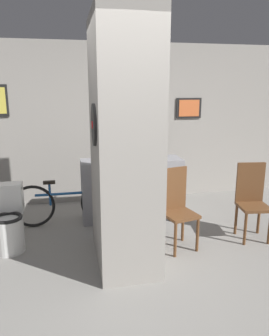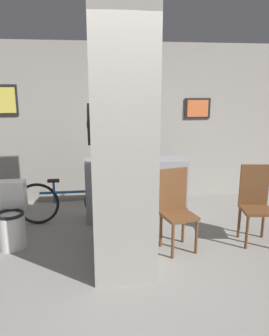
{
  "view_description": "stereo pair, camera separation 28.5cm",
  "coord_description": "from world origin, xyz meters",
  "px_view_note": "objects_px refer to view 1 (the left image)",
  "views": [
    {
      "loc": [
        -0.55,
        -2.79,
        1.9
      ],
      "look_at": [
        0.22,
        0.96,
        0.95
      ],
      "focal_mm": 35.0,
      "sensor_mm": 36.0,
      "label": 1
    },
    {
      "loc": [
        -0.27,
        -2.84,
        1.9
      ],
      "look_at": [
        0.22,
        0.96,
        0.95
      ],
      "focal_mm": 35.0,
      "sensor_mm": 36.0,
      "label": 2
    }
  ],
  "objects_px": {
    "toilet": "(9,223)",
    "chair_near_pillar": "(177,206)",
    "bottle_tall": "(127,152)",
    "chair_by_doorway": "(252,199)",
    "bicycle": "(68,203)"
  },
  "relations": [
    {
      "from": "toilet",
      "to": "chair_near_pillar",
      "type": "distance_m",
      "value": 2.0
    },
    {
      "from": "toilet",
      "to": "chair_near_pillar",
      "type": "bearing_deg",
      "value": -9.32
    },
    {
      "from": "toilet",
      "to": "bottle_tall",
      "type": "xyz_separation_m",
      "value": [
        1.54,
        0.68,
        0.66
      ]
    },
    {
      "from": "chair_by_doorway",
      "to": "bicycle",
      "type": "distance_m",
      "value": 2.47
    },
    {
      "from": "chair_near_pillar",
      "to": "bottle_tall",
      "type": "height_order",
      "value": "bottle_tall"
    },
    {
      "from": "chair_by_doorway",
      "to": "bottle_tall",
      "type": "xyz_separation_m",
      "value": [
        -1.45,
        0.94,
        0.47
      ]
    },
    {
      "from": "toilet",
      "to": "chair_near_pillar",
      "type": "height_order",
      "value": "chair_near_pillar"
    },
    {
      "from": "chair_near_pillar",
      "to": "chair_by_doorway",
      "type": "distance_m",
      "value": 1.03
    },
    {
      "from": "toilet",
      "to": "chair_by_doorway",
      "type": "height_order",
      "value": "chair_by_doorway"
    },
    {
      "from": "toilet",
      "to": "chair_by_doorway",
      "type": "bearing_deg",
      "value": -5.04
    },
    {
      "from": "toilet",
      "to": "bicycle",
      "type": "bearing_deg",
      "value": 41.24
    },
    {
      "from": "toilet",
      "to": "chair_near_pillar",
      "type": "xyz_separation_m",
      "value": [
        1.97,
        -0.32,
        0.19
      ]
    },
    {
      "from": "chair_near_pillar",
      "to": "bicycle",
      "type": "bearing_deg",
      "value": 129.89
    },
    {
      "from": "chair_near_pillar",
      "to": "bicycle",
      "type": "distance_m",
      "value": 1.59
    },
    {
      "from": "bicycle",
      "to": "bottle_tall",
      "type": "bearing_deg",
      "value": 4.97
    }
  ]
}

